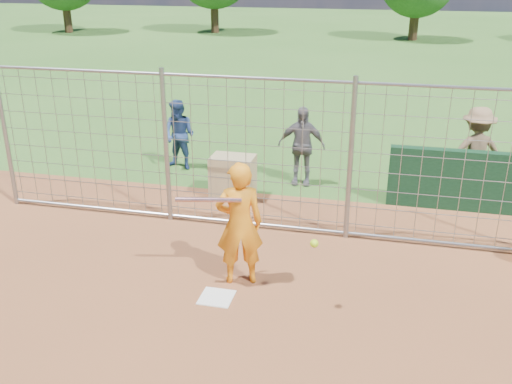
% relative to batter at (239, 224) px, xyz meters
% --- Properties ---
extents(ground, '(100.00, 100.00, 0.00)m').
position_rel_batter_xyz_m(ground, '(-0.19, -0.31, -0.87)').
color(ground, '#2D591E').
rests_on(ground, ground).
extents(home_plate, '(0.43, 0.43, 0.02)m').
position_rel_batter_xyz_m(home_plate, '(-0.19, -0.51, -0.86)').
color(home_plate, silver).
rests_on(home_plate, ground).
extents(dugout_wall, '(2.60, 0.20, 1.10)m').
position_rel_batter_xyz_m(dugout_wall, '(3.21, 3.29, -0.32)').
color(dugout_wall, '#11381E').
rests_on(dugout_wall, ground).
extents(batter, '(0.74, 0.60, 1.74)m').
position_rel_batter_xyz_m(batter, '(0.00, 0.00, 0.00)').
color(batter, orange).
rests_on(batter, ground).
extents(bystander_a, '(0.81, 0.69, 1.48)m').
position_rel_batter_xyz_m(bystander_a, '(-2.43, 4.23, -0.13)').
color(bystander_a, navy).
rests_on(bystander_a, ground).
extents(bystander_b, '(0.94, 0.43, 1.58)m').
position_rel_batter_xyz_m(bystander_b, '(0.22, 3.91, -0.08)').
color(bystander_b, '#5B5A5F').
rests_on(bystander_b, ground).
extents(bystander_c, '(1.21, 0.86, 1.70)m').
position_rel_batter_xyz_m(bystander_c, '(3.45, 4.06, -0.02)').
color(bystander_c, '#7E6144').
rests_on(bystander_c, ground).
extents(equipment_bin, '(0.80, 0.55, 0.80)m').
position_rel_batter_xyz_m(equipment_bin, '(-0.91, 2.93, -0.47)').
color(equipment_bin, tan).
rests_on(equipment_bin, ground).
extents(equipment_in_play, '(1.90, 0.44, 0.41)m').
position_rel_batter_xyz_m(equipment_in_play, '(-0.01, -0.28, 0.33)').
color(equipment_in_play, silver).
rests_on(equipment_in_play, ground).
extents(backstop_fence, '(9.08, 0.08, 2.60)m').
position_rel_batter_xyz_m(backstop_fence, '(-0.19, 1.69, 0.39)').
color(backstop_fence, gray).
rests_on(backstop_fence, ground).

